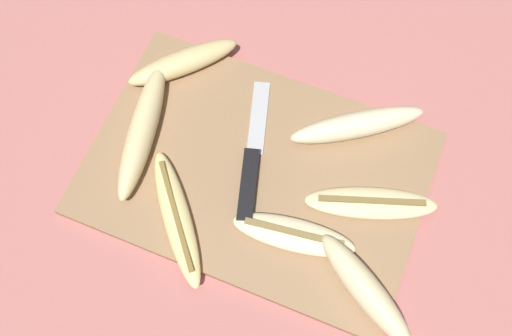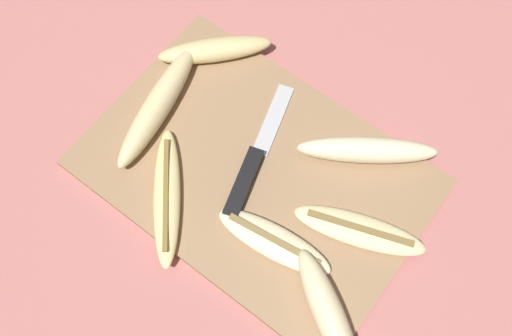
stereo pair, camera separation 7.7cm
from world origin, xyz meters
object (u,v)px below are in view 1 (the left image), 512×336
Objects in this scene: banana_bright_far at (357,125)px; knife at (252,174)px; banana_golden_short at (177,217)px; banana_soft_right at (371,203)px; banana_pale_long at (294,235)px; banana_spotted_left at (183,62)px; banana_cream_curved at (365,289)px; banana_ripe_center at (142,130)px.

knife is at bearing -132.20° from banana_bright_far.
banana_golden_short reaches higher than banana_soft_right.
knife is 0.10m from banana_pale_long.
banana_spotted_left reaches higher than knife.
banana_cream_curved is (0.18, -0.09, 0.01)m from knife.
banana_bright_far reaches higher than banana_pale_long.
banana_golden_short is (0.09, -0.09, -0.01)m from banana_ripe_center.
knife is 1.00× the size of banana_ripe_center.
banana_cream_curved is (0.34, -0.09, 0.00)m from banana_ripe_center.
banana_bright_far is at bearing 23.84° from banana_ripe_center.
banana_pale_long is at bearing -13.27° from banana_ripe_center.
banana_ripe_center reaches higher than banana_golden_short.
knife is at bearing 153.91° from banana_cream_curved.
banana_bright_far is 0.22m from banana_cream_curved.
banana_spotted_left is (-0.23, 0.17, 0.01)m from banana_pale_long.
banana_ripe_center reaches higher than knife.
banana_golden_short is at bearing -153.19° from banana_soft_right.
banana_bright_far is 1.21× the size of banana_spotted_left.
banana_soft_right is at bearing -17.46° from banana_spotted_left.
banana_soft_right reaches higher than knife.
banana_spotted_left is at bearing 179.51° from banana_bright_far.
banana_bright_far reaches higher than knife.
banana_bright_far is at bearing 50.59° from banana_golden_short.
banana_bright_far is 0.17m from banana_pale_long.
banana_soft_right is (0.15, 0.02, 0.00)m from knife.
banana_pale_long is (-0.02, -0.17, -0.01)m from banana_bright_far.
knife is 0.19m from banana_spotted_left.
knife is at bearing 144.64° from banana_pale_long.
banana_spotted_left is (-0.09, 0.21, 0.00)m from banana_golden_short.
banana_ripe_center is 1.33× the size of banana_cream_curved.
knife is 0.20m from banana_cream_curved.
banana_cream_curved is at bearing -31.67° from banana_spotted_left.
banana_cream_curved reaches higher than banana_pale_long.
banana_pale_long is 0.29m from banana_spotted_left.
banana_golden_short is 0.25m from banana_cream_curved.
banana_golden_short is 0.15m from banana_pale_long.
banana_pale_long reaches higher than knife.
banana_spotted_left is (-0.33, 0.21, -0.00)m from banana_cream_curved.
banana_bright_far is 1.03× the size of banana_golden_short.
banana_golden_short is 1.18× the size of banana_spotted_left.
banana_golden_short is at bearing -166.34° from banana_pale_long.
knife is at bearing -172.56° from banana_soft_right.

